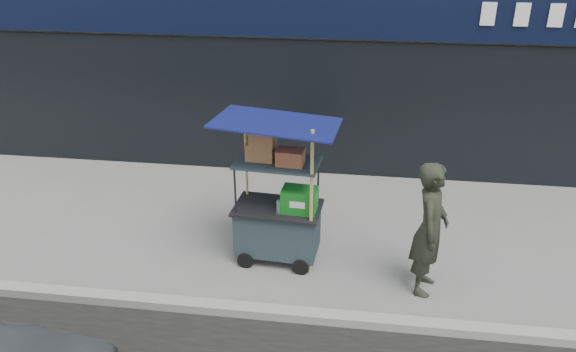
# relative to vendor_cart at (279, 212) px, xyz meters

# --- Properties ---
(ground) EXTENTS (80.00, 80.00, 0.00)m
(ground) POSITION_rel_vendor_cart_xyz_m (0.67, -1.05, -0.72)
(ground) COLOR slate
(ground) RESTS_ON ground
(curb) EXTENTS (80.00, 0.18, 0.12)m
(curb) POSITION_rel_vendor_cart_xyz_m (0.67, -1.25, -0.66)
(curb) COLOR gray
(curb) RESTS_ON ground
(vendor_cart) EXTENTS (1.59, 1.18, 2.06)m
(vendor_cart) POSITION_rel_vendor_cart_xyz_m (0.00, 0.00, 0.00)
(vendor_cart) COLOR #1C2A30
(vendor_cart) RESTS_ON ground
(vendor_man) EXTENTS (0.54, 0.71, 1.73)m
(vendor_man) POSITION_rel_vendor_cart_xyz_m (1.91, -0.43, 0.14)
(vendor_man) COLOR black
(vendor_man) RESTS_ON ground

